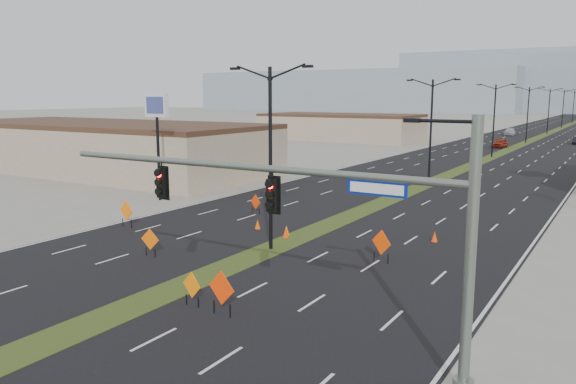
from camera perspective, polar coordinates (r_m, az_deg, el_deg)
The scene contains 28 objects.
ground at distance 23.02m, azimuth -18.84°, elevation -12.41°, with size 600.00×600.00×0.00m, color gray.
road_surface at distance 114.86m, azimuth 23.30°, elevation 4.74°, with size 25.00×400.00×0.02m, color black.
median_strip at distance 114.86m, azimuth 23.30°, elevation 4.74°, with size 2.00×400.00×0.04m, color #354719.
building_sw_near at distance 67.76m, azimuth -18.35°, elevation 4.21°, with size 40.00×16.00×5.00m, color tan.
building_sw_far at distance 109.92m, azimuth 5.35°, elevation 6.48°, with size 30.00×14.00×4.50m, color tan.
mesa_west at distance 323.64m, azimuth 6.81°, elevation 10.15°, with size 180.00×50.00×22.00m, color #8696A6.
mesa_backdrop at distance 336.66m, azimuth 24.11°, elevation 10.22°, with size 140.00×50.00×32.00m, color #8696A6.
signal_mast at distance 17.76m, azimuth 3.45°, elevation -2.26°, with size 16.30×0.60×8.00m.
streetlight_0 at distance 30.51m, azimuth -1.80°, elevation 4.00°, with size 5.15×0.24×10.02m.
streetlight_1 at distance 55.97m, azimuth 14.32°, elevation 6.33°, with size 5.15×0.24×10.02m.
streetlight_2 at distance 83.08m, azimuth 20.20°, elevation 7.06°, with size 5.15×0.24×10.02m.
streetlight_3 at distance 110.63m, azimuth 23.18°, elevation 7.40°, with size 5.15×0.24×10.02m.
streetlight_4 at distance 138.37m, azimuth 24.97°, elevation 7.60°, with size 5.15×0.24×10.02m.
streetlight_5 at distance 166.19m, azimuth 26.16°, elevation 7.73°, with size 5.15×0.24×10.02m.
streetlight_6 at distance 194.06m, azimuth 27.01°, elevation 7.82°, with size 5.15×0.24×10.02m.
car_left at distance 99.27m, azimuth 20.73°, elevation 4.67°, with size 1.77×4.39×1.50m, color maroon.
car_far at distance 130.91m, azimuth 21.61°, elevation 5.70°, with size 2.11×5.18×1.50m, color #A6ACB0.
construction_sign_0 at distance 37.86m, azimuth -16.09°, elevation -1.91°, with size 1.35×0.27×1.81m.
construction_sign_1 at distance 30.79m, azimuth -13.84°, elevation -4.79°, with size 1.14×0.16×1.53m.
construction_sign_2 at distance 40.65m, azimuth -3.32°, elevation -1.09°, with size 1.04×0.38×1.44m.
construction_sign_3 at distance 23.39m, azimuth -9.75°, elevation -9.43°, with size 1.08×0.25×1.45m.
construction_sign_4 at distance 22.20m, azimuth -6.77°, elevation -9.80°, with size 1.36×0.22×1.82m.
construction_sign_5 at distance 29.15m, azimuth 9.47°, elevation -5.19°, with size 1.22×0.54×1.75m.
cone_0 at distance 36.20m, azimuth -3.11°, elevation -3.30°, with size 0.37×0.37×0.62m, color #EA4F04.
cone_1 at distance 34.35m, azimuth -0.15°, elevation -3.96°, with size 0.40×0.40×0.66m, color orange.
cone_2 at distance 34.10m, azimuth 14.67°, elevation -4.42°, with size 0.38×0.38×0.64m, color #F43F05.
cone_3 at distance 33.82m, azimuth -0.24°, elevation -4.17°, with size 0.40×0.40×0.67m, color #F03A05.
pole_sign_west at distance 46.65m, azimuth -13.20°, elevation 7.73°, with size 2.84×0.88×8.68m.
Camera 1 is at (16.76, -13.31, 8.49)m, focal length 35.00 mm.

